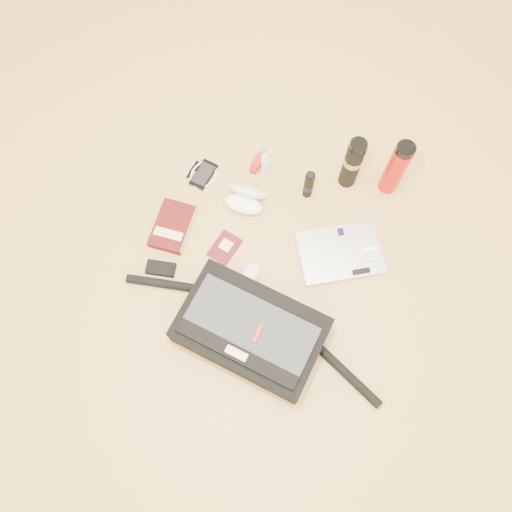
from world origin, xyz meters
name	(u,v)px	position (x,y,z in m)	size (l,w,h in m)	color
ground	(265,278)	(0.00, 0.00, 0.00)	(4.00, 4.00, 0.00)	tan
messenger_bag	(250,330)	(-0.02, -0.22, 0.07)	(0.99, 0.45, 0.14)	black
laptop	(341,253)	(0.28, 0.14, 0.01)	(0.37, 0.31, 0.03)	#ABABAD
book	(173,226)	(-0.39, 0.15, 0.02)	(0.16, 0.22, 0.04)	#3E0B0A
passport	(225,247)	(-0.18, 0.10, 0.00)	(0.14, 0.15, 0.01)	#440D17
mouse	(250,276)	(-0.06, -0.01, 0.02)	(0.09, 0.12, 0.03)	white
sunglasses_case	(245,198)	(-0.13, 0.31, 0.03)	(0.18, 0.16, 0.09)	white
ipod	(197,172)	(-0.35, 0.41, 0.00)	(0.10, 0.10, 0.01)	black
phone	(204,175)	(-0.32, 0.40, 0.01)	(0.13, 0.15, 0.01)	black
inhaler	(258,161)	(-0.10, 0.50, 0.02)	(0.05, 0.12, 0.03)	#A8191A
spray_bottle	(265,164)	(-0.07, 0.46, 0.06)	(0.04, 0.04, 0.13)	#B3D7ED
aerosol_can	(309,184)	(0.12, 0.38, 0.08)	(0.04, 0.04, 0.16)	black
thermos_black	(352,163)	(0.27, 0.47, 0.14)	(0.09, 0.09, 0.27)	black
thermos_red	(396,168)	(0.44, 0.47, 0.14)	(0.09, 0.09, 0.29)	#AA0E0C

